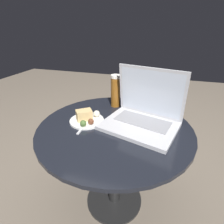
# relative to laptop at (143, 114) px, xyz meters

# --- Properties ---
(ground_plane) EXTENTS (6.00, 6.00, 0.00)m
(ground_plane) POSITION_rel_laptop_xyz_m (-0.13, -0.05, -0.60)
(ground_plane) COLOR #726656
(table) EXTENTS (0.76, 0.76, 0.55)m
(table) POSITION_rel_laptop_xyz_m (-0.13, -0.05, -0.17)
(table) COLOR black
(table) RESTS_ON ground_plane
(laptop) EXTENTS (0.40, 0.34, 0.27)m
(laptop) POSITION_rel_laptop_xyz_m (0.00, 0.00, 0.00)
(laptop) COLOR silver
(laptop) RESTS_ON table
(beer_glass) EXTENTS (0.06, 0.06, 0.19)m
(beer_glass) POSITION_rel_laptop_xyz_m (-0.19, 0.18, 0.04)
(beer_glass) COLOR brown
(beer_glass) RESTS_ON table
(snack_plate) EXTENTS (0.18, 0.18, 0.06)m
(snack_plate) POSITION_rel_laptop_xyz_m (-0.28, -0.06, -0.04)
(snack_plate) COLOR white
(snack_plate) RESTS_ON table
(fork) EXTENTS (0.02, 0.17, 0.00)m
(fork) POSITION_rel_laptop_xyz_m (-0.27, -0.08, -0.05)
(fork) COLOR silver
(fork) RESTS_ON table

